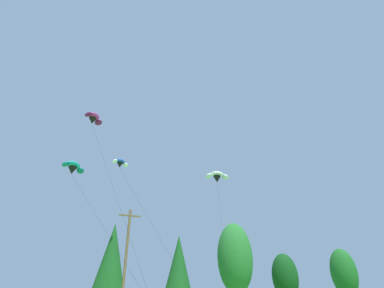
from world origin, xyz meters
name	(u,v)px	position (x,y,z in m)	size (l,w,h in m)	color
treeline_tree_d	(112,257)	(-3.67, 39.69, 7.13)	(4.11, 4.11, 11.39)	#472D19
treeline_tree_e	(179,264)	(6.51, 42.36, 6.88)	(4.02, 4.02, 10.99)	#472D19
treeline_tree_f	(235,258)	(14.97, 40.38, 7.97)	(5.35, 5.35, 13.16)	#472D19
treeline_tree_g	(285,277)	(26.13, 42.88, 5.69)	(4.34, 4.34, 9.41)	#472D19
treeline_tree_h	(344,273)	(41.46, 44.13, 6.80)	(4.83, 4.83, 11.23)	#472D19
utility_pole	(125,262)	(-4.06, 29.02, 5.56)	(2.20, 0.26, 10.59)	brown
parafoil_kite_high_teal	(73,168)	(-10.27, 35.80, 16.85)	(8.96, 14.47, 16.09)	teal
parafoil_kite_mid_blue_white	(120,163)	(-4.74, 35.00, 18.08)	(7.00, 12.78, 17.06)	blue
parafoil_kite_far_white	(217,177)	(8.44, 33.05, 17.57)	(7.01, 11.61, 16.77)	white
parafoil_kite_low_magenta	(93,119)	(-9.09, 32.11, 22.18)	(7.55, 10.74, 21.23)	#D12893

